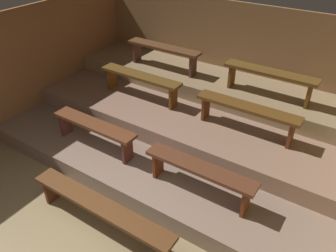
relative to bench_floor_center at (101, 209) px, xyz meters
name	(u,v)px	position (x,y,z in m)	size (l,w,h in m)	color
ground	(163,164)	(-0.12, 1.66, -0.44)	(6.86, 5.70, 0.08)	#8B7650
wall_back	(229,57)	(-0.12, 4.14, 0.74)	(6.86, 0.06, 2.29)	olive
wall_left	(36,65)	(-3.18, 1.66, 0.74)	(0.06, 5.70, 2.29)	#975F3A
platform_lower	(182,139)	(-0.12, 2.29, -0.25)	(6.06, 3.64, 0.31)	#856C5C
platform_middle	(198,111)	(-0.12, 2.87, 0.05)	(6.06, 2.48, 0.31)	#906D58
platform_upper	(214,85)	(-0.12, 3.51, 0.36)	(6.06, 1.21, 0.31)	#927A57
bench_floor_center	(101,209)	(0.00, 0.00, 0.00)	(2.30, 0.29, 0.48)	#563217
bench_lower_left	(94,127)	(-1.13, 1.09, 0.29)	(1.66, 0.29, 0.48)	brown
bench_lower_right	(200,171)	(0.89, 1.09, 0.29)	(1.66, 0.29, 0.48)	#59301E
bench_middle_left	(140,79)	(-1.21, 2.52, 0.60)	(1.74, 0.29, 0.48)	brown
bench_middle_right	(247,111)	(0.97, 2.52, 0.60)	(1.74, 0.29, 0.48)	brown
bench_upper_left	(164,50)	(-1.25, 3.37, 0.90)	(1.65, 0.29, 0.48)	brown
bench_upper_right	(270,76)	(1.01, 3.37, 0.90)	(1.65, 0.29, 0.48)	brown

